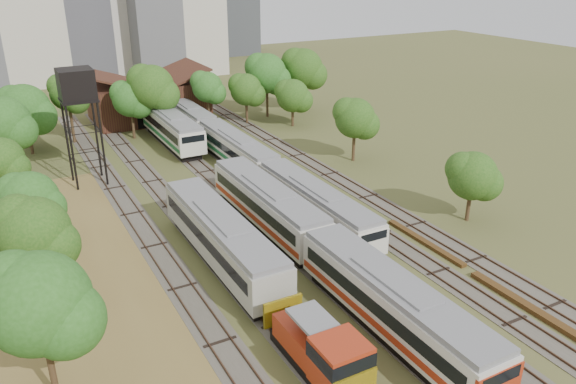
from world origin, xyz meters
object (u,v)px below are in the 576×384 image
railcar_red_set (320,248)px  railcar_green_set (237,151)px  shunter_locomotive (323,353)px  water_tower (77,88)px

railcar_red_set → railcar_green_set: bearing=80.8°
railcar_red_set → railcar_green_set: railcar_red_set is taller
railcar_red_set → railcar_green_set: (4.00, 24.69, -0.19)m
railcar_red_set → shunter_locomotive: railcar_red_set is taller
railcar_green_set → water_tower: 18.21m
railcar_red_set → shunter_locomotive: (-6.00, -10.13, -0.37)m
railcar_red_set → water_tower: (-11.93, 27.54, 8.14)m
railcar_green_set → water_tower: water_tower is taller
shunter_locomotive → railcar_green_set: bearing=74.0°
railcar_red_set → shunter_locomotive: bearing=-120.6°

